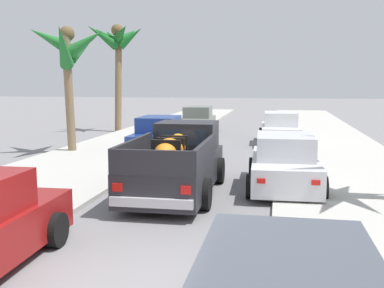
# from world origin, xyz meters

# --- Properties ---
(sidewalk_left) EXTENTS (4.79, 60.00, 0.12)m
(sidewalk_left) POSITION_xyz_m (-4.60, 12.00, 0.06)
(sidewalk_left) COLOR #B2AFA8
(sidewalk_left) RESTS_ON ground
(sidewalk_right) EXTENTS (4.79, 60.00, 0.12)m
(sidewalk_right) POSITION_xyz_m (4.60, 12.00, 0.06)
(sidewalk_right) COLOR #B2AFA8
(sidewalk_right) RESTS_ON ground
(curb_left) EXTENTS (0.16, 60.00, 0.10)m
(curb_left) POSITION_xyz_m (-3.61, 12.00, 0.05)
(curb_left) COLOR silver
(curb_left) RESTS_ON ground
(curb_right) EXTENTS (0.16, 60.00, 0.10)m
(curb_right) POSITION_xyz_m (3.61, 12.00, 0.05)
(curb_right) COLOR silver
(curb_right) RESTS_ON ground
(pickup_truck) EXTENTS (2.26, 5.23, 1.80)m
(pickup_truck) POSITION_xyz_m (-0.35, 6.11, 0.81)
(pickup_truck) COLOR #28282D
(pickup_truck) RESTS_ON ground
(car_left_near) EXTENTS (2.13, 4.31, 1.54)m
(car_left_near) POSITION_xyz_m (2.49, 7.12, 0.71)
(car_left_near) COLOR silver
(car_left_near) RESTS_ON ground
(car_left_mid) EXTENTS (2.07, 4.28, 1.54)m
(car_left_mid) POSITION_xyz_m (-2.62, 12.91, 0.71)
(car_left_mid) COLOR navy
(car_left_mid) RESTS_ON ground
(car_right_mid) EXTENTS (2.13, 4.30, 1.54)m
(car_right_mid) POSITION_xyz_m (2.42, 16.67, 0.71)
(car_right_mid) COLOR silver
(car_right_mid) RESTS_ON ground
(car_right_far) EXTENTS (2.17, 4.32, 1.54)m
(car_right_far) POSITION_xyz_m (-2.36, 20.86, 0.71)
(car_right_far) COLOR slate
(car_right_far) RESTS_ON ground
(palm_tree_left_fore) EXTENTS (3.34, 4.10, 5.28)m
(palm_tree_left_fore) POSITION_xyz_m (-6.20, 12.00, 4.24)
(palm_tree_left_fore) COLOR #846B4C
(palm_tree_left_fore) RESTS_ON ground
(palm_tree_left_mid) EXTENTS (3.21, 3.74, 6.37)m
(palm_tree_left_mid) POSITION_xyz_m (-7.24, 20.62, 5.16)
(palm_tree_left_mid) COLOR brown
(palm_tree_left_mid) RESTS_ON ground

